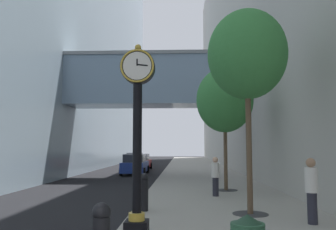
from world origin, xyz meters
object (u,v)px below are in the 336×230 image
object	(u,v)px
street_tree_near	(247,55)
car_silver_mid	(135,160)
car_blue_far	(135,164)
street_tree_mid_near	(225,100)
pedestrian_by_clock	(312,189)
car_red_near	(140,162)
bollard_third	(144,191)
street_clock	(137,128)
pedestrian_walking	(215,175)

from	to	relation	value
street_tree_near	car_silver_mid	world-z (taller)	street_tree_near
car_blue_far	street_tree_mid_near	bearing A→B (deg)	-62.53
pedestrian_by_clock	car_silver_mid	xyz separation A→B (m)	(-8.94, 30.56, -0.32)
street_tree_near	car_red_near	world-z (taller)	street_tree_near
pedestrian_by_clock	car_blue_far	xyz separation A→B (m)	(-7.35, 18.82, -0.28)
bollard_third	car_red_near	bearing A→B (deg)	97.08
bollard_third	pedestrian_by_clock	distance (m)	5.10
street_clock	pedestrian_walking	distance (m)	7.42
pedestrian_by_clock	pedestrian_walking	bearing A→B (deg)	111.43
street_tree_mid_near	bollard_third	bearing A→B (deg)	-120.91
pedestrian_by_clock	car_red_near	world-z (taller)	pedestrian_by_clock
street_tree_near	pedestrian_by_clock	size ratio (longest dim) A/B	3.67
pedestrian_walking	car_blue_far	distance (m)	14.46
street_tree_near	car_blue_far	size ratio (longest dim) A/B	1.43
car_red_near	car_silver_mid	bearing A→B (deg)	102.85
pedestrian_by_clock	car_silver_mid	distance (m)	31.84
street_tree_near	car_blue_far	distance (m)	18.96
pedestrian_walking	car_red_near	bearing A→B (deg)	105.85
street_clock	street_tree_mid_near	size ratio (longest dim) A/B	0.77
street_tree_mid_near	car_red_near	distance (m)	18.90
pedestrian_by_clock	street_tree_mid_near	bearing A→B (deg)	100.81
pedestrian_walking	car_silver_mid	bearing A→B (deg)	105.18
street_clock	pedestrian_walking	world-z (taller)	street_clock
street_tree_mid_near	pedestrian_walking	world-z (taller)	street_tree_mid_near
street_tree_near	street_tree_mid_near	size ratio (longest dim) A/B	1.09
street_tree_near	car_silver_mid	size ratio (longest dim) A/B	1.62
street_tree_mid_near	car_blue_far	bearing A→B (deg)	117.47
street_clock	car_silver_mid	xyz separation A→B (m)	(-4.34, 31.99, -1.90)
street_tree_mid_near	pedestrian_by_clock	distance (m)	8.27
street_tree_near	car_blue_far	xyz separation A→B (m)	(-5.94, 17.47, -4.37)
car_red_near	street_clock	bearing A→B (deg)	-83.40
bollard_third	car_blue_far	size ratio (longest dim) A/B	0.27
street_tree_near	pedestrian_by_clock	bearing A→B (deg)	-43.83
pedestrian_walking	pedestrian_by_clock	size ratio (longest dim) A/B	0.93
street_clock	street_tree_mid_near	xyz separation A→B (m)	(3.19, 8.83, 1.85)
street_clock	car_blue_far	xyz separation A→B (m)	(-2.76, 20.26, -1.86)
pedestrian_by_clock	car_blue_far	distance (m)	20.21
street_tree_mid_near	car_blue_far	size ratio (longest dim) A/B	1.31
car_red_near	car_blue_far	xyz separation A→B (m)	(0.28, -6.02, 0.04)
bollard_third	pedestrian_by_clock	size ratio (longest dim) A/B	0.69
street_clock	car_blue_far	bearing A→B (deg)	97.75
bollard_third	pedestrian_by_clock	xyz separation A→B (m)	(4.77, -1.78, 0.31)
street_clock	pedestrian_by_clock	world-z (taller)	street_clock
street_clock	bollard_third	distance (m)	3.73
pedestrian_walking	car_red_near	xyz separation A→B (m)	(-5.53, 19.49, -0.25)
pedestrian_walking	car_blue_far	xyz separation A→B (m)	(-5.25, 13.47, -0.21)
bollard_third	car_blue_far	world-z (taller)	car_blue_far
street_clock	street_tree_near	bearing A→B (deg)	41.19
pedestrian_by_clock	car_silver_mid	world-z (taller)	pedestrian_by_clock
street_clock	street_tree_near	xyz separation A→B (m)	(3.19, 2.79, 2.51)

